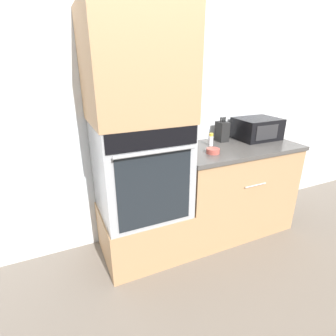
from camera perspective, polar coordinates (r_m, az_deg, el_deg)
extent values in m
plane|color=#6B6056|center=(2.40, 5.72, -19.39)|extent=(12.00, 12.00, 0.00)
cube|color=silver|center=(2.39, -0.91, 13.94)|extent=(8.00, 0.05, 2.50)
cube|color=#A87F56|center=(2.37, -5.39, -13.47)|extent=(0.70, 0.60, 0.43)
cube|color=#9EA0A5|center=(2.09, -5.95, -0.08)|extent=(0.67, 0.59, 0.75)
cube|color=black|center=(1.72, -3.08, 6.27)|extent=(0.65, 0.01, 0.13)
cube|color=orange|center=(1.71, -3.04, 6.25)|extent=(0.09, 0.00, 0.03)
cube|color=black|center=(1.85, -2.85, -4.76)|extent=(0.55, 0.01, 0.57)
cylinder|color=#9EA0A5|center=(1.71, -2.64, 3.47)|extent=(0.57, 0.02, 0.02)
cube|color=#A87F56|center=(1.94, -6.87, 21.14)|extent=(0.70, 0.60, 0.76)
cube|color=#A87F56|center=(2.65, 13.56, -4.67)|extent=(1.14, 0.60, 0.84)
cube|color=#474442|center=(2.49, 14.44, 4.43)|extent=(1.16, 0.63, 0.03)
cylinder|color=#B7B7BC|center=(2.37, 18.52, -3.59)|extent=(0.22, 0.01, 0.01)
cube|color=black|center=(2.76, 18.75, 8.15)|extent=(0.41, 0.32, 0.20)
cube|color=#28282B|center=(2.63, 20.76, 7.25)|extent=(0.26, 0.01, 0.14)
cube|color=black|center=(2.58, 11.67, 7.78)|extent=(0.09, 0.12, 0.18)
cylinder|color=black|center=(2.54, 11.43, 10.25)|extent=(0.02, 0.02, 0.04)
cylinder|color=black|center=(2.56, 11.86, 10.28)|extent=(0.02, 0.02, 0.04)
cylinder|color=black|center=(2.57, 12.29, 10.30)|extent=(0.02, 0.02, 0.04)
cylinder|color=#B24C42|center=(2.22, 9.77, 3.69)|extent=(0.11, 0.11, 0.04)
cylinder|color=silver|center=(2.42, 9.31, 5.87)|extent=(0.04, 0.04, 0.09)
cylinder|color=gold|center=(2.41, 9.40, 7.18)|extent=(0.04, 0.04, 0.03)
cylinder|color=#427047|center=(2.43, 5.55, 5.79)|extent=(0.05, 0.05, 0.06)
cylinder|color=black|center=(2.42, 5.58, 6.74)|extent=(0.04, 0.04, 0.02)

